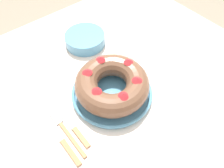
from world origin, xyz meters
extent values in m
cube|color=beige|center=(0.00, 0.00, 0.76)|extent=(1.34, 1.20, 0.03)
cylinder|color=brown|center=(0.60, 0.53, 0.37)|extent=(0.06, 0.06, 0.74)
cylinder|color=#518EB2|center=(0.03, 0.03, 0.78)|extent=(0.28, 0.28, 0.01)
torus|color=#518EB2|center=(0.03, 0.03, 0.79)|extent=(0.29, 0.29, 0.01)
torus|color=brown|center=(0.03, 0.03, 0.83)|extent=(0.26, 0.26, 0.08)
cone|color=red|center=(-0.05, 0.01, 0.88)|extent=(0.05, 0.05, 0.01)
cone|color=red|center=(0.01, -0.05, 0.88)|extent=(0.04, 0.04, 0.01)
cone|color=red|center=(0.08, -0.03, 0.88)|extent=(0.04, 0.04, 0.01)
cone|color=red|center=(0.11, 0.04, 0.88)|extent=(0.05, 0.05, 0.01)
cone|color=red|center=(0.05, 0.11, 0.88)|extent=(0.04, 0.04, 0.01)
cone|color=red|center=(-0.02, 0.09, 0.88)|extent=(0.05, 0.05, 0.01)
cube|color=#936038|center=(-0.18, -0.03, 0.78)|extent=(0.01, 0.15, 0.01)
cube|color=silver|center=(-0.18, 0.07, 0.78)|extent=(0.02, 0.06, 0.01)
cube|color=#936038|center=(-0.20, -0.06, 0.78)|extent=(0.02, 0.10, 0.01)
cube|color=silver|center=(-0.20, 0.05, 0.78)|extent=(0.02, 0.12, 0.00)
cube|color=#936038|center=(-0.15, -0.04, 0.78)|extent=(0.02, 0.08, 0.01)
cube|color=silver|center=(-0.15, 0.05, 0.78)|extent=(0.02, 0.10, 0.00)
cylinder|color=#518EB2|center=(0.11, 0.31, 0.80)|extent=(0.17, 0.17, 0.05)
cube|color=white|center=(0.28, 0.08, 0.77)|extent=(0.15, 0.11, 0.00)
camera|label=1|loc=(-0.26, -0.32, 1.42)|focal=35.00mm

